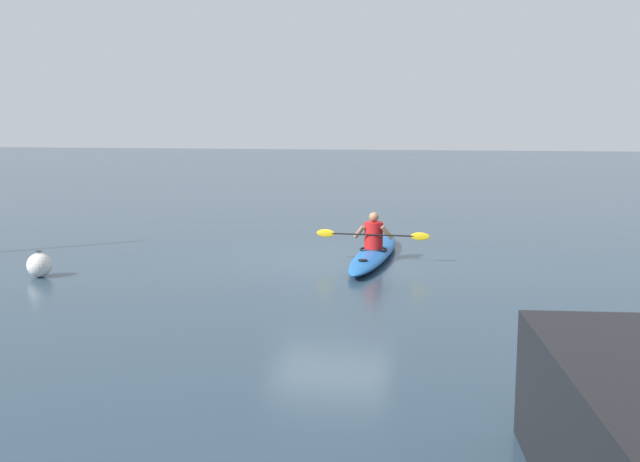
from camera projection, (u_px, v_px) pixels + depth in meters
ground_plane at (331, 262)px, 15.10m from camera, size 160.00×160.00×0.00m
kayak at (374, 253)px, 15.47m from camera, size 0.69×4.96×0.25m
kayaker at (374, 234)px, 15.25m from camera, size 2.42×0.42×0.79m
mooring_buoy_orange_mid at (39, 265)px, 13.58m from camera, size 0.47×0.47×0.51m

